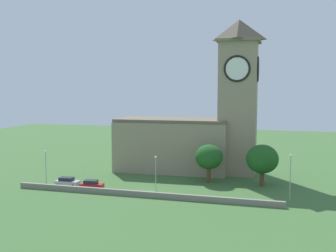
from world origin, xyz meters
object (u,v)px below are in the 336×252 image
Objects in this scene: streetlamp_west_mid at (156,167)px; car_silver at (67,182)px; streetlamp_central at (291,170)px; tree_churchyard at (209,157)px; car_red at (92,185)px; tree_riverside_east at (262,159)px; streetlamp_west_end at (46,161)px; church at (197,126)px.

car_silver is at bearing -173.67° from streetlamp_west_mid.
streetlamp_central is 17.98m from tree_churchyard.
car_red is 12.22m from streetlamp_west_mid.
streetlamp_west_mid is 20.23m from tree_riverside_east.
streetlamp_central is 0.99× the size of tree_riverside_east.
tree_riverside_east is (29.68, 11.30, 4.24)m from car_red.
car_silver is 0.71× the size of streetlamp_west_end.
streetlamp_west_end is at bearing -162.53° from tree_churchyard.
car_red is 35.01m from streetlamp_central.
tree_riverside_east is 1.05× the size of tree_churchyard.
tree_riverside_east is at bearing -33.74° from church.
car_silver is 0.58× the size of tree_riverside_east.
streetlamp_central is at bearing -44.26° from church.
church reaches higher than car_red.
car_red is 11.45m from streetlamp_west_end.
car_red is at bearing -167.41° from streetlamp_west_mid.
tree_churchyard reaches higher than car_silver.
car_red is at bearing -159.15° from tree_riverside_east.
tree_riverside_east reaches higher than streetlamp_central.
streetlamp_west_mid is at bearing 12.59° from car_red.
church reaches higher than tree_churchyard.
church is 4.15× the size of tree_riverside_east.
car_red is at bearing -176.77° from streetlamp_central.
streetlamp_central is 10.61m from tree_riverside_east.
streetlamp_west_mid is at bearing 1.34° from streetlamp_west_end.
car_silver is (-20.52, -20.31, -9.12)m from church.
streetlamp_west_end is 45.42m from streetlamp_central.
car_red is (-15.15, -21.01, -9.14)m from church.
streetlamp_west_end is at bearing -167.09° from tree_riverside_east.
church is 4.37× the size of tree_churchyard.
streetlamp_west_mid is 0.84× the size of tree_churchyard.
car_silver is 5.41m from car_red.
streetlamp_west_mid is at bearing -101.32° from church.
car_silver is 17.26m from streetlamp_west_mid.
tree_churchyard reaches higher than car_red.
car_red is at bearing -7.37° from car_silver.
streetlamp_central is at bearing -1.48° from streetlamp_west_mid.
church reaches higher than tree_riverside_east.
streetlamp_central is 1.04× the size of tree_churchyard.
streetlamp_central reaches higher than car_red.
tree_riverside_east is (-5.02, 9.34, 0.02)m from streetlamp_central.
streetlamp_central reaches higher than car_silver.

